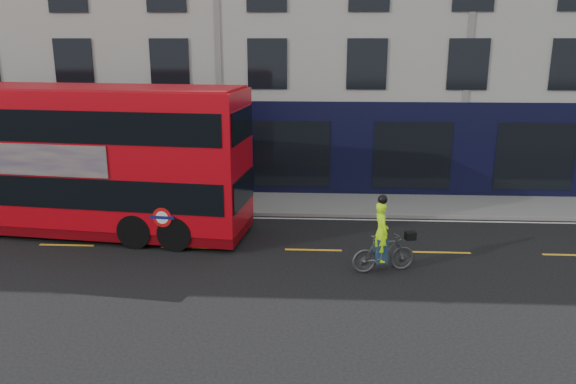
{
  "coord_description": "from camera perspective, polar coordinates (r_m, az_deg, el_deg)",
  "views": [
    {
      "loc": [
        4.1,
        -15.17,
        6.41
      ],
      "look_at": [
        3.19,
        1.61,
        1.86
      ],
      "focal_mm": 35.0,
      "sensor_mm": 36.0,
      "label": 1
    }
  ],
  "objects": [
    {
      "name": "lane_dashes",
      "position": [
        18.33,
        -10.06,
        -5.57
      ],
      "size": [
        58.0,
        0.12,
        0.01
      ],
      "primitive_type": null,
      "color": "#F0AD1C",
      "rests_on": "ground"
    },
    {
      "name": "kerb",
      "position": [
        21.54,
        -8.0,
        -2.15
      ],
      "size": [
        60.0,
        0.12,
        0.13
      ],
      "primitive_type": "cube",
      "color": "gray",
      "rests_on": "ground"
    },
    {
      "name": "bus",
      "position": [
        20.41,
        -21.49,
        3.19
      ],
      "size": [
        12.58,
        4.2,
        4.98
      ],
      "rotation": [
        0.0,
        0.0,
        -0.12
      ],
      "color": "#BC0711",
      "rests_on": "ground"
    },
    {
      "name": "ground",
      "position": [
        16.97,
        -11.19,
        -7.36
      ],
      "size": [
        120.0,
        120.0,
        0.0
      ],
      "primitive_type": "plane",
      "color": "black",
      "rests_on": "ground"
    },
    {
      "name": "road_edge_line",
      "position": [
        21.28,
        -8.15,
        -2.54
      ],
      "size": [
        58.0,
        0.1,
        0.01
      ],
      "primitive_type": "cube",
      "color": "silver",
      "rests_on": "ground"
    },
    {
      "name": "pavement",
      "position": [
        22.95,
        -7.3,
        -1.05
      ],
      "size": [
        60.0,
        3.0,
        0.12
      ],
      "primitive_type": "cube",
      "color": "gray",
      "rests_on": "ground"
    },
    {
      "name": "cyclist",
      "position": [
        16.2,
        9.63,
        -5.49
      ],
      "size": [
        1.93,
        0.98,
        2.29
      ],
      "rotation": [
        0.0,
        0.0,
        0.26
      ],
      "color": "#45474A",
      "rests_on": "ground"
    },
    {
      "name": "building_terrace",
      "position": [
        28.44,
        -5.42,
        17.25
      ],
      "size": [
        50.0,
        10.07,
        15.0
      ],
      "color": "#A19F98",
      "rests_on": "ground"
    }
  ]
}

